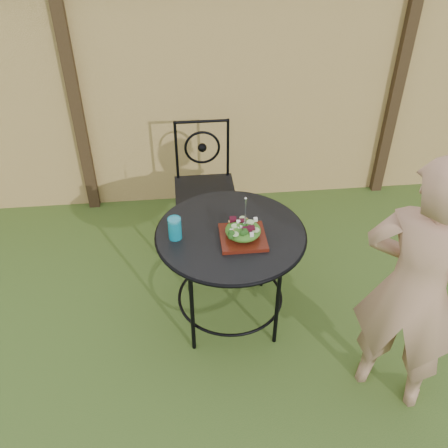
{
  "coord_description": "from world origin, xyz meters",
  "views": [
    {
      "loc": [
        -0.52,
        -1.63,
        2.59
      ],
      "look_at": [
        -0.28,
        0.77,
        0.75
      ],
      "focal_mm": 40.0,
      "sensor_mm": 36.0,
      "label": 1
    }
  ],
  "objects_px": {
    "patio_chair": "(204,182)",
    "salad_plate": "(243,237)",
    "patio_table": "(231,250)",
    "diner": "(414,291)"
  },
  "relations": [
    {
      "from": "patio_table",
      "to": "salad_plate",
      "type": "xyz_separation_m",
      "value": [
        0.06,
        -0.07,
        0.15
      ]
    },
    {
      "from": "patio_chair",
      "to": "diner",
      "type": "height_order",
      "value": "diner"
    },
    {
      "from": "patio_table",
      "to": "patio_chair",
      "type": "height_order",
      "value": "patio_chair"
    },
    {
      "from": "diner",
      "to": "salad_plate",
      "type": "distance_m",
      "value": 0.99
    },
    {
      "from": "patio_table",
      "to": "salad_plate",
      "type": "bearing_deg",
      "value": -48.53
    },
    {
      "from": "patio_chair",
      "to": "salad_plate",
      "type": "relative_size",
      "value": 3.52
    },
    {
      "from": "diner",
      "to": "salad_plate",
      "type": "bearing_deg",
      "value": -0.71
    },
    {
      "from": "salad_plate",
      "to": "patio_chair",
      "type": "bearing_deg",
      "value": 99.29
    },
    {
      "from": "patio_table",
      "to": "diner",
      "type": "height_order",
      "value": "diner"
    },
    {
      "from": "patio_chair",
      "to": "salad_plate",
      "type": "bearing_deg",
      "value": -80.71
    }
  ]
}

